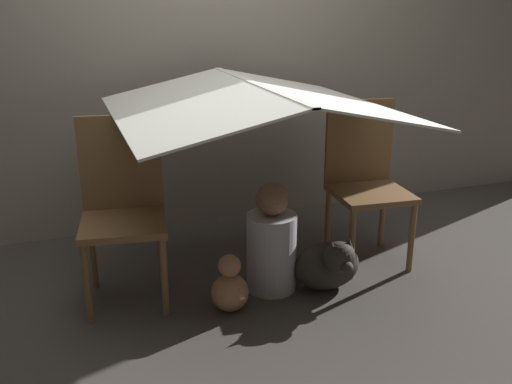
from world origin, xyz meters
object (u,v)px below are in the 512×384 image
object	(u,v)px
chair_left	(123,203)
dog	(329,264)
person_front	(271,244)
chair_right	(365,176)

from	to	relation	value
chair_left	dog	size ratio (longest dim) A/B	2.52
chair_left	person_front	size ratio (longest dim) A/B	1.57
chair_left	chair_right	world-z (taller)	same
person_front	dog	bearing A→B (deg)	-23.87
chair_left	person_front	world-z (taller)	chair_left
chair_right	dog	distance (m)	0.65
chair_right	person_front	xyz separation A→B (m)	(-0.69, -0.21, -0.27)
dog	person_front	bearing A→B (deg)	156.13
chair_left	person_front	bearing A→B (deg)	-7.19
chair_right	person_front	distance (m)	0.77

